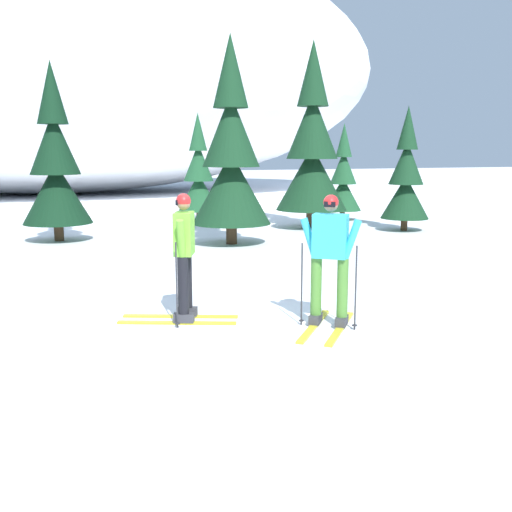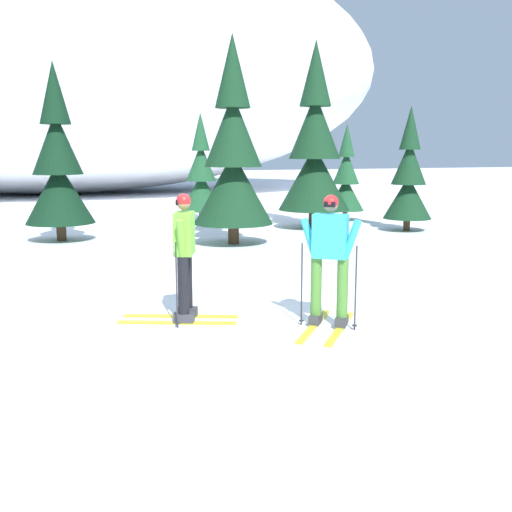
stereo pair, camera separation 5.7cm
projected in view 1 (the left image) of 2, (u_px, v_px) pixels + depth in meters
The scene contains 10 objects.
ground_plane at pixel (245, 315), 8.92m from camera, with size 120.00×120.00×0.00m, color white.
skier_lime_jacket at pixel (184, 255), 8.48m from camera, with size 1.69×1.03×1.79m.
skier_cyan_jacket at pixel (330, 257), 8.21m from camera, with size 1.37×1.55×1.80m.
pine_tree_left at pixel (55, 167), 15.88m from camera, with size 1.79×1.79×4.63m.
pine_tree_center_left at pixel (231, 158), 15.31m from camera, with size 2.00×2.00×5.19m.
pine_tree_center at pixel (199, 177), 20.37m from camera, with size 1.38×1.38×3.58m.
pine_tree_center_right at pixel (312, 151), 18.48m from camera, with size 2.16×2.16×5.59m.
pine_tree_right at pixel (343, 180), 20.81m from camera, with size 1.26×1.26×3.26m.
pine_tree_far_right at pixel (406, 179), 17.99m from camera, with size 1.40×1.40×3.64m.
snow_ridge_background at pixel (47, 61), 32.62m from camera, with size 37.61×20.60×14.07m, color white.
Camera 1 is at (-2.87, -8.15, 2.38)m, focal length 43.01 mm.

